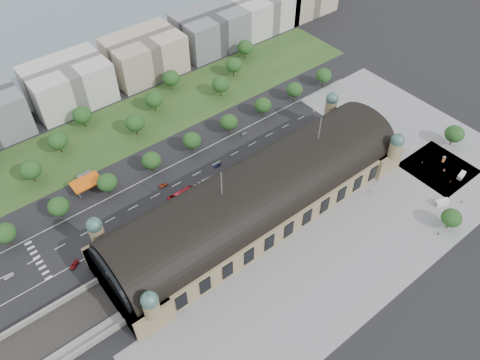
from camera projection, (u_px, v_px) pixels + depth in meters
ground at (258, 211)px, 215.92m from camera, size 900.00×900.00×0.00m
station at (259, 196)px, 208.57m from camera, size 150.00×48.40×44.30m
track_cutting at (26, 360)px, 166.34m from camera, size 70.00×24.00×3.10m
plaza_south at (344, 263)px, 196.24m from camera, size 190.00×48.00×0.12m
plaza_east at (399, 124)px, 260.74m from camera, size 56.00×100.00×0.12m
road_slab at (176, 184)px, 227.97m from camera, size 260.00×26.00×0.10m
grass_belt at (130, 125)px, 260.19m from camera, size 300.00×45.00×0.10m
petrol_station at (86, 180)px, 226.01m from camera, size 14.00×13.00×5.05m
office_3 at (69, 84)px, 266.93m from camera, size 45.00×32.00×24.00m
office_4 at (145, 55)px, 288.69m from camera, size 45.00×32.00×24.00m
office_5 at (210, 30)px, 310.44m from camera, size 45.00×32.00×24.00m
office_6 at (262, 11)px, 330.03m from camera, size 45.00×32.00×24.00m
tree_row_1 at (4, 233)px, 197.78m from camera, size 9.60×9.60×11.52m
tree_row_2 at (58, 206)px, 208.22m from camera, size 9.60×9.60×11.52m
tree_row_3 at (107, 182)px, 218.67m from camera, size 9.60×9.60×11.52m
tree_row_4 at (151, 160)px, 229.11m from camera, size 9.60×9.60×11.52m
tree_row_5 at (192, 140)px, 239.56m from camera, size 9.60×9.60×11.52m
tree_row_6 at (229, 122)px, 250.00m from camera, size 9.60×9.60×11.52m
tree_row_7 at (263, 105)px, 260.45m from camera, size 9.60×9.60×11.52m
tree_row_8 at (294, 90)px, 270.89m from camera, size 9.60×9.60×11.52m
tree_row_9 at (324, 75)px, 281.33m from camera, size 9.60×9.60×11.52m
tree_belt_3 at (30, 170)px, 223.73m from camera, size 10.40×10.40×12.48m
tree_belt_4 at (58, 141)px, 238.56m from camera, size 10.40×10.40×12.48m
tree_belt_5 at (82, 115)px, 253.38m from camera, size 10.40×10.40×12.48m
tree_belt_6 at (135, 123)px, 248.54m from camera, size 10.40×10.40×12.48m
tree_belt_7 at (154, 99)px, 263.36m from camera, size 10.40×10.40×12.48m
tree_belt_8 at (171, 78)px, 278.18m from camera, size 10.40×10.40×12.48m
tree_belt_9 at (221, 85)px, 273.34m from camera, size 10.40×10.40×12.48m
tree_belt_10 at (234, 65)px, 288.17m from camera, size 10.40×10.40×12.48m
tree_belt_11 at (245, 47)px, 302.99m from camera, size 10.40×10.40×12.48m
tree_plaza_ne at (455, 134)px, 243.18m from camera, size 10.00×10.00×11.69m
tree_plaza_s at (451, 218)px, 204.39m from camera, size 9.00×9.00×10.64m
traffic_car_0 at (9, 276)px, 190.75m from camera, size 4.48×2.15×1.48m
traffic_car_2 at (118, 233)px, 206.10m from camera, size 5.56×2.66×1.53m
traffic_car_3 at (163, 185)px, 226.70m from camera, size 4.50×2.10×1.27m
traffic_car_4 at (217, 165)px, 236.43m from camera, size 4.14×1.99×1.36m
traffic_car_5 at (244, 134)px, 253.60m from camera, size 3.98×1.69×1.28m
parked_car_0 at (111, 252)px, 198.97m from camera, size 4.67×4.19×1.54m
parked_car_1 at (74, 265)px, 194.65m from camera, size 5.26×4.44×1.34m
parked_car_2 at (104, 248)px, 200.53m from camera, size 4.88×4.31×1.36m
parked_car_3 at (116, 250)px, 200.12m from camera, size 4.05×2.88×1.28m
parked_car_4 at (161, 216)px, 212.92m from camera, size 5.14×3.32×1.60m
parked_car_5 at (147, 224)px, 209.91m from camera, size 5.22×4.64×1.34m
parked_car_6 at (191, 199)px, 220.26m from camera, size 4.88×4.22×1.35m
bus_west at (181, 195)px, 220.52m from camera, size 13.50×3.32×3.75m
bus_mid at (205, 183)px, 226.42m from camera, size 12.16×3.53×3.35m
bus_east at (258, 157)px, 239.28m from camera, size 12.32×4.00×3.37m
van_east at (461, 176)px, 230.49m from camera, size 5.85×3.18×2.40m
van_south at (441, 202)px, 218.01m from camera, size 6.85×4.85×2.76m
advertising_column at (444, 159)px, 238.08m from camera, size 1.70×1.70×3.23m
pedestrian_0 at (370, 192)px, 223.34m from camera, size 0.85×0.57×1.62m
pedestrian_1 at (450, 181)px, 228.04m from camera, size 0.83×0.82×1.93m
pedestrian_2 at (422, 162)px, 237.76m from camera, size 0.61×0.86×1.62m
pedestrian_3 at (462, 202)px, 218.88m from camera, size 1.03×0.51×1.75m
pedestrian_4 at (438, 234)px, 205.85m from camera, size 0.90×1.06×1.52m
pedestrian_5 at (444, 170)px, 233.82m from camera, size 0.63×0.93×1.75m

